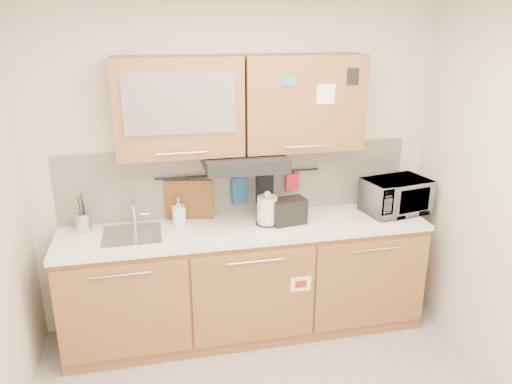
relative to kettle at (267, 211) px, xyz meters
name	(u,v)px	position (x,y,z in m)	size (l,w,h in m)	color
wall_back	(238,167)	(-0.17, 0.30, 0.27)	(3.20, 3.20, 0.00)	silver
base_cabinet	(246,285)	(-0.17, -0.01, -0.62)	(2.80, 0.64, 0.88)	#975C35
countertop	(246,229)	(-0.17, -0.01, -0.13)	(2.82, 0.62, 0.04)	white
backsplash	(239,180)	(-0.17, 0.29, 0.17)	(2.80, 0.02, 0.56)	silver
upper_cabinets	(241,104)	(-0.17, 0.13, 0.80)	(1.82, 0.37, 0.70)	#975C35
range_hood	(244,161)	(-0.17, 0.05, 0.39)	(0.60, 0.46, 0.10)	black
sink	(132,234)	(-1.02, 0.01, -0.10)	(0.42, 0.40, 0.26)	silver
utensil_rail	(239,174)	(-0.17, 0.25, 0.23)	(0.02, 0.02, 1.30)	black
utensil_crock	(84,222)	(-1.37, 0.15, -0.03)	(0.15, 0.15, 0.29)	silver
kettle	(267,211)	(0.00, 0.00, 0.00)	(0.20, 0.18, 0.27)	silver
toaster	(288,211)	(0.16, -0.02, -0.01)	(0.28, 0.20, 0.20)	black
microwave	(396,196)	(1.08, 0.02, 0.03)	(0.51, 0.34, 0.28)	#999999
soap_bottle	(179,211)	(-0.66, 0.16, 0.00)	(0.09, 0.09, 0.21)	#999999
cutting_board	(189,208)	(-0.58, 0.24, -0.02)	(0.37, 0.03, 0.46)	brown
oven_mitt	(240,190)	(-0.17, 0.24, 0.10)	(0.13, 0.03, 0.22)	navy
dark_pouch	(265,189)	(0.03, 0.24, 0.10)	(0.14, 0.04, 0.22)	black
pot_holder	(292,182)	(0.26, 0.24, 0.14)	(0.11, 0.02, 0.14)	red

